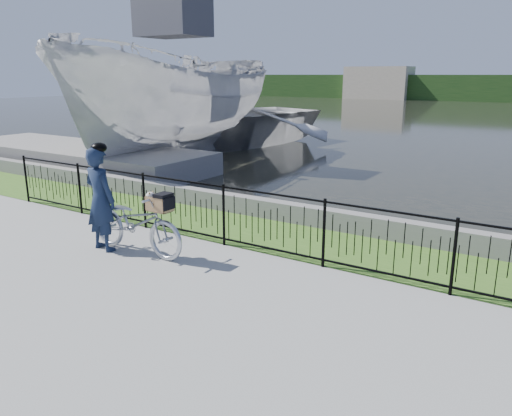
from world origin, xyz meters
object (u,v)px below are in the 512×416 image
Objects in this scene: dock at (79,156)px; cyclist at (100,198)px; boat_far at (203,120)px; boat_near at (176,102)px; bicycle_rig at (137,222)px.

dock is 5.19× the size of cyclist.
boat_near is at bearing -64.02° from boat_far.
boat_near reaches higher than bicycle_rig.
bicycle_rig is (7.96, -5.05, 0.21)m from dock.
bicycle_rig is 0.16× the size of boat_far.
dock is at bearing -95.23° from boat_far.
cyclist is 13.23m from boat_far.
cyclist is at bearing -57.16° from boat_near.
cyclist is 0.18× the size of boat_near.
cyclist reaches higher than bicycle_rig.
cyclist reaches higher than dock.
boat_far is at bearing 84.77° from dock.
cyclist is 0.15× the size of boat_far.
boat_far reaches higher than dock.
bicycle_rig is 9.41m from boat_near.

